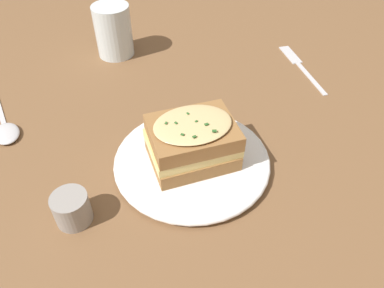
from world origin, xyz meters
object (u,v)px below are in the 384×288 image
object	(u,v)px
fork	(298,63)
water_glass	(113,31)
condiment_pot	(72,209)
dinner_plate	(192,161)
sandwich	(192,141)
spoon	(5,130)

from	to	relation	value
fork	water_glass	bearing A→B (deg)	159.42
water_glass	condiment_pot	world-z (taller)	water_glass
dinner_plate	water_glass	size ratio (longest dim) A/B	2.23
water_glass	condiment_pot	xyz separation A→B (m)	(-0.15, -0.40, -0.03)
sandwich	dinner_plate	bearing A→B (deg)	-165.97
fork	spoon	distance (m)	0.57
condiment_pot	fork	bearing A→B (deg)	24.95
sandwich	water_glass	distance (m)	0.37
condiment_pot	sandwich	bearing A→B (deg)	11.47
sandwich	spoon	size ratio (longest dim) A/B	0.76
sandwich	water_glass	world-z (taller)	water_glass
water_glass	spoon	xyz separation A→B (m)	(-0.23, -0.19, -0.05)
water_glass	sandwich	bearing A→B (deg)	-84.64
dinner_plate	water_glass	bearing A→B (deg)	95.28
fork	condiment_pot	bearing A→B (deg)	-148.62
fork	sandwich	bearing A→B (deg)	-141.81
water_glass	spoon	size ratio (longest dim) A/B	0.63
water_glass	fork	size ratio (longest dim) A/B	0.56
fork	dinner_plate	bearing A→B (deg)	-141.84
dinner_plate	spoon	bearing A→B (deg)	145.66
dinner_plate	spoon	size ratio (longest dim) A/B	1.41
sandwich	condiment_pot	distance (m)	0.19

